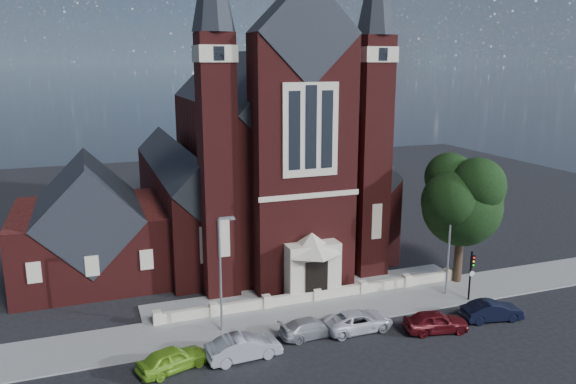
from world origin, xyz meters
The scene contains 16 objects.
ground centered at (0.00, 15.00, 0.00)m, with size 120.00×120.00×0.00m, color black.
pavement_strip centered at (0.00, 4.50, 0.00)m, with size 60.00×5.00×0.12m, color slate.
forecourt_paving centered at (0.00, 8.50, 0.00)m, with size 26.00×3.00×0.14m, color slate.
forecourt_wall centered at (0.00, 6.50, 0.00)m, with size 24.00×0.40×0.90m, color beige.
church centered at (0.00, 22.94, 8.19)m, with size 20.01×34.90×29.20m.
parish_hall centered at (-16.00, 18.00, 4.01)m, with size 12.00×12.20×10.24m.
street_tree centered at (12.60, 5.71, 6.96)m, with size 6.40×6.60×10.70m.
street_lamp_left centered at (-7.91, 4.00, 4.60)m, with size 1.16×0.22×8.09m.
street_lamp_right centered at (10.09, 4.00, 4.60)m, with size 1.16×0.22×8.09m.
traffic_signal centered at (11.00, 2.43, 2.58)m, with size 0.28×0.42×4.00m.
car_lime_van centered at (-11.90, 0.27, 0.73)m, with size 1.71×4.26×1.45m, color #77B023.
car_silver_a centered at (-7.55, 0.10, 0.77)m, with size 1.63×4.67×1.54m, color #97989E.
car_silver_b centered at (-2.53, 1.37, 0.63)m, with size 1.76×4.32×1.25m, color #96989D.
car_white_suv centered at (0.82, 1.11, 0.68)m, with size 2.25×4.89×1.36m, color white.
car_dark_red centered at (5.67, -0.93, 0.75)m, with size 1.76×4.38×1.49m, color #560E14.
car_navy centered at (10.46, -0.79, 0.71)m, with size 1.50×4.31×1.42m, color black.
Camera 1 is at (-15.74, -30.45, 17.92)m, focal length 35.00 mm.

